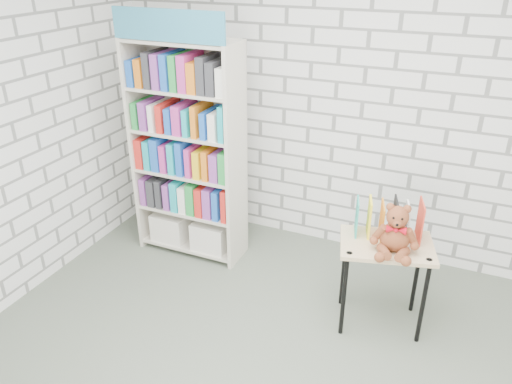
% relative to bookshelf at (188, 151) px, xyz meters
% --- Properties ---
extents(room_shell, '(4.52, 4.02, 2.81)m').
position_rel_bookshelf_xyz_m(room_shell, '(1.33, -1.36, 0.80)').
color(room_shell, silver).
rests_on(room_shell, ground).
extents(bookshelf, '(0.96, 0.37, 2.16)m').
position_rel_bookshelf_xyz_m(bookshelf, '(0.00, 0.00, 0.00)').
color(bookshelf, beige).
rests_on(bookshelf, ground).
extents(display_table, '(0.74, 0.59, 0.69)m').
position_rel_bookshelf_xyz_m(display_table, '(1.80, -0.35, -0.39)').
color(display_table, tan).
rests_on(display_table, ground).
extents(table_books, '(0.49, 0.31, 0.27)m').
position_rel_bookshelf_xyz_m(table_books, '(1.77, -0.25, -0.16)').
color(table_books, teal).
rests_on(table_books, display_table).
extents(teddy_bear, '(0.32, 0.31, 0.35)m').
position_rel_bookshelf_xyz_m(teddy_bear, '(1.85, -0.44, -0.15)').
color(teddy_bear, brown).
rests_on(teddy_bear, display_table).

